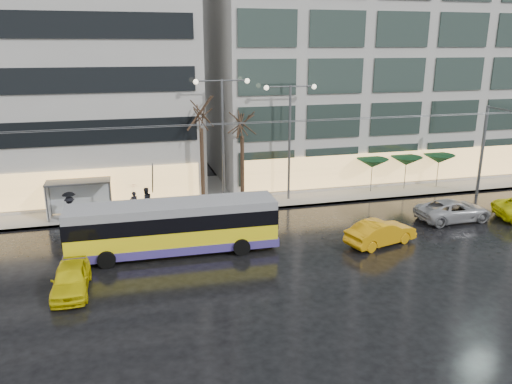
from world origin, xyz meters
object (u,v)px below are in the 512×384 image
object	(u,v)px
trolleybus	(174,229)
street_lamp_near	(223,125)
bus_shelter	(73,190)
taxi_a	(71,278)

from	to	relation	value
trolleybus	street_lamp_near	world-z (taller)	street_lamp_near
bus_shelter	street_lamp_near	world-z (taller)	street_lamp_near
bus_shelter	street_lamp_near	bearing A→B (deg)	0.63
taxi_a	trolleybus	bearing A→B (deg)	34.35
bus_shelter	taxi_a	world-z (taller)	bus_shelter
trolleybus	street_lamp_near	xyz separation A→B (m)	(4.45, 7.87, 4.53)
street_lamp_near	taxi_a	bearing A→B (deg)	-130.55
street_lamp_near	taxi_a	world-z (taller)	street_lamp_near
trolleybus	street_lamp_near	bearing A→B (deg)	60.50
street_lamp_near	bus_shelter	bearing A→B (deg)	-179.37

